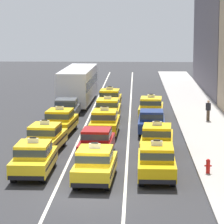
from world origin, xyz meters
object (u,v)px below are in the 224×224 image
taxi_right_nearest (156,161)px  taxi_right_fourth (151,107)px  bus_left_fifth (78,84)px  taxi_center_fifth (110,99)px  sedan_center_second (97,142)px  taxi_left_third (60,121)px  sedan_right_third (151,121)px  taxi_left_nearest (34,158)px  taxi_center_third (105,122)px  sedan_left_fourth (67,108)px  pedestrian_by_storefront (208,110)px  taxi_left_second (45,137)px  taxi_right_second (157,138)px  taxi_center_nearest (95,164)px  fire_hydrant (208,165)px  taxi_center_fourth (108,109)px

taxi_right_nearest → taxi_right_fourth: (0.17, 17.77, 0.00)m
bus_left_fifth → taxi_center_fifth: (2.98, -3.05, -0.94)m
taxi_right_nearest → sedan_center_second: bearing=124.6°
taxi_left_third → sedan_right_third: 6.20m
taxi_left_nearest → taxi_center_third: bearing=74.2°
sedan_center_second → sedan_left_fourth: bearing=104.0°
taxi_center_fifth → pedestrian_by_storefront: bearing=-40.9°
taxi_left_second → bus_left_fifth: 20.19m
taxi_center_fifth → taxi_right_second: same height
taxi_center_nearest → pedestrian_by_storefront: taxi_center_nearest is taller
taxi_left_third → sedan_right_third: (6.19, 0.37, -0.03)m
taxi_right_second → sedan_center_second: bearing=-166.0°
pedestrian_by_storefront → sedan_center_second: bearing=-123.8°
taxi_center_third → pedestrian_by_storefront: bearing=33.9°
taxi_left_nearest → bus_left_fifth: bus_left_fifth is taller
bus_left_fifth → taxi_right_fourth: bus_left_fifth is taller
taxi_right_fourth → bus_left_fifth: bearing=128.7°
taxi_left_second → fire_hydrant: 10.26m
taxi_right_fourth → taxi_center_fourth: bearing=-163.0°
taxi_center_nearest → taxi_center_fifth: (-0.29, 23.46, 0.00)m
taxi_left_third → taxi_center_third: (3.04, -0.26, 0.00)m
fire_hydrant → taxi_right_fourth: bearing=98.0°
taxi_center_third → pedestrian_by_storefront: 9.03m
bus_left_fifth → taxi_right_nearest: (6.24, -25.77, -0.94)m
taxi_center_nearest → taxi_right_nearest: bearing=13.9°
taxi_left_nearest → bus_left_fifth: 25.37m
taxi_left_nearest → pedestrian_by_storefront: taxi_left_nearest is taller
sedan_center_second → taxi_left_nearest: bearing=-124.0°
taxi_center_fourth → taxi_right_fourth: 3.48m
taxi_center_nearest → taxi_right_fourth: size_ratio=1.00×
bus_left_fifth → taxi_center_third: size_ratio=2.44×
taxi_right_second → fire_hydrant: (2.37, -5.05, -0.33)m
taxi_left_second → fire_hydrant: bearing=-29.8°
taxi_right_fourth → fire_hydrant: bearing=-82.0°
sedan_center_second → taxi_right_second: (3.46, 0.86, 0.03)m
taxi_right_second → fire_hydrant: size_ratio=6.38×
sedan_left_fourth → taxi_center_fifth: taxi_center_fifth is taller
taxi_left_nearest → taxi_right_second: same height
taxi_center_nearest → fire_hydrant: (5.56, 1.24, -0.33)m
taxi_center_nearest → sedan_right_third: (3.02, 12.43, -0.03)m
bus_left_fifth → taxi_center_third: (3.14, -14.70, -0.94)m
taxi_left_second → taxi_left_third: (0.16, 5.72, 0.00)m
taxi_center_nearest → fire_hydrant: size_ratio=6.35×
taxi_left_nearest → sedan_right_third: bearing=61.3°
bus_left_fifth → taxi_center_fifth: 4.37m
taxi_right_second → sedan_right_third: 6.14m
taxi_right_fourth → pedestrian_by_storefront: bearing=-21.5°
sedan_left_fourth → sedan_right_third: (6.42, -5.58, 0.00)m
sedan_right_third → pedestrian_by_storefront: size_ratio=2.82×
sedan_center_second → sedan_right_third: bearing=64.9°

